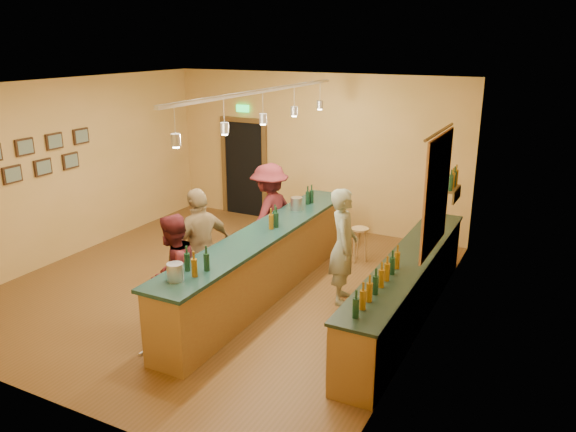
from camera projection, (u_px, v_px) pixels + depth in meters
The scene contains 18 objects.
floor at pixel (224, 284), 9.20m from camera, with size 7.00×7.00×0.00m, color brown.
ceiling at pixel (217, 85), 8.23m from camera, with size 6.50×7.00×0.02m, color silver.
wall_back at pixel (314, 151), 11.68m from camera, with size 6.50×0.02×3.20m, color tan.
wall_front at pixel (31, 268), 5.74m from camera, with size 6.50×0.02×3.20m, color tan.
wall_left at pixel (70, 169), 10.12m from camera, with size 0.02×7.00×3.20m, color tan.
wall_right at pixel (430, 219), 7.30m from camera, with size 0.02×7.00×3.20m, color tan.
doorway at pixel (245, 166), 12.54m from camera, with size 1.15×0.09×2.48m.
tapestry at pixel (437, 193), 7.57m from camera, with size 0.03×1.40×1.60m, color maroon.
bottle_shelf at pixel (454, 182), 8.93m from camera, with size 0.17×0.55×0.54m.
picture_grid at pixel (34, 157), 9.37m from camera, with size 0.06×2.20×0.70m, color #382111, non-canonical shape.
back_counter at pixel (407, 288), 7.91m from camera, with size 0.60×4.55×1.27m.
tasting_bar at pixel (265, 258), 8.68m from camera, with size 0.74×5.10×1.38m.
pendant_track at pixel (263, 102), 7.96m from camera, with size 0.11×4.60×0.50m.
bartender at pixel (343, 246), 8.37m from camera, with size 0.65×0.42×1.77m, color gray.
customer_a at pixel (173, 273), 7.55m from camera, with size 0.80×0.62×1.65m, color #59191E.
customer_b at pixel (201, 249), 8.19m from camera, with size 1.07×0.44×1.82m, color #997A51.
customer_c at pixel (270, 215), 9.81m from camera, with size 1.17×0.67×1.81m, color #59191E.
bar_stool at pixel (360, 236), 9.99m from camera, with size 0.31×0.31×0.63m.
Camera 1 is at (4.77, -7.03, 3.84)m, focal length 35.00 mm.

